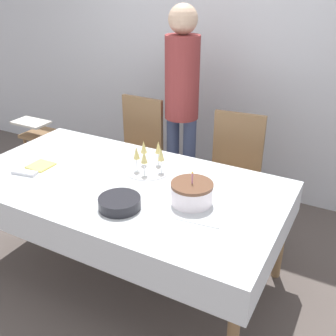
% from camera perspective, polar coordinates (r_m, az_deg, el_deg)
% --- Properties ---
extents(ground_plane, '(12.00, 12.00, 0.00)m').
position_cam_1_polar(ground_plane, '(2.93, -5.95, -14.75)').
color(ground_plane, '#564C47').
extents(wall_back, '(8.00, 0.05, 2.70)m').
position_cam_1_polar(wall_back, '(3.67, 7.57, 17.16)').
color(wall_back, silver).
rests_on(wall_back, ground_plane).
extents(dining_table, '(2.04, 1.10, 0.74)m').
position_cam_1_polar(dining_table, '(2.56, -6.60, -3.94)').
color(dining_table, white).
rests_on(dining_table, ground_plane).
extents(dining_chair_far_left, '(0.43, 0.43, 0.98)m').
position_cam_1_polar(dining_chair_far_left, '(3.47, -4.58, 2.83)').
color(dining_chair_far_left, olive).
rests_on(dining_chair_far_left, ground_plane).
extents(dining_chair_far_right, '(0.46, 0.46, 0.98)m').
position_cam_1_polar(dining_chair_far_right, '(3.12, 9.40, -0.33)').
color(dining_chair_far_right, olive).
rests_on(dining_chair_far_right, ground_plane).
extents(birthday_cake, '(0.24, 0.24, 0.20)m').
position_cam_1_polar(birthday_cake, '(2.25, 3.47, -3.63)').
color(birthday_cake, white).
rests_on(birthday_cake, dining_table).
extents(champagne_tray, '(0.31, 0.31, 0.18)m').
position_cam_1_polar(champagne_tray, '(2.61, -2.86, 1.24)').
color(champagne_tray, silver).
rests_on(champagne_tray, dining_table).
extents(plate_stack_main, '(0.24, 0.24, 0.06)m').
position_cam_1_polar(plate_stack_main, '(2.23, -7.04, -5.03)').
color(plate_stack_main, black).
rests_on(plate_stack_main, dining_table).
extents(cake_knife, '(0.30, 0.05, 0.00)m').
position_cam_1_polar(cake_knife, '(2.11, 3.57, -7.80)').
color(cake_knife, silver).
rests_on(cake_knife, dining_table).
extents(fork_pile, '(0.18, 0.09, 0.02)m').
position_cam_1_polar(fork_pile, '(2.76, -20.09, -0.62)').
color(fork_pile, silver).
rests_on(fork_pile, dining_table).
extents(napkin_pile, '(0.15, 0.15, 0.01)m').
position_cam_1_polar(napkin_pile, '(2.83, -17.98, 0.32)').
color(napkin_pile, '#E0D166').
rests_on(napkin_pile, dining_table).
extents(person_standing, '(0.28, 0.28, 1.73)m').
position_cam_1_polar(person_standing, '(3.27, 2.03, 10.88)').
color(person_standing, '#3F4C72').
rests_on(person_standing, ground_plane).
extents(high_chair, '(0.33, 0.35, 0.71)m').
position_cam_1_polar(high_chair, '(3.96, -18.00, 3.66)').
color(high_chair, olive).
rests_on(high_chair, ground_plane).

